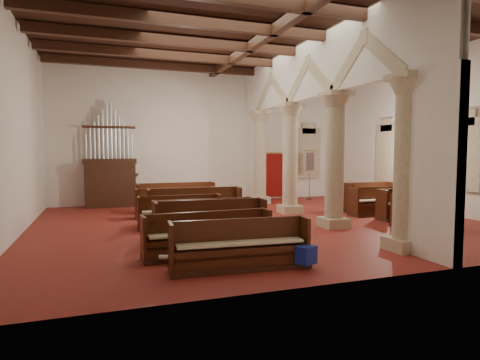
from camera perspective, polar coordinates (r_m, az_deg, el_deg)
name	(u,v)px	position (r m, az deg, el deg)	size (l,w,h in m)	color
floor	(260,223)	(13.10, 2.89, -6.06)	(14.00, 14.00, 0.00)	maroon
ceiling	(261,34)	(13.41, 2.99, 20.07)	(14.00, 14.00, 0.00)	black
wall_back	(212,136)	(18.60, -4.06, 6.23)	(14.00, 0.02, 6.00)	white
wall_front	(387,113)	(7.70, 20.18, 8.94)	(14.00, 0.02, 6.00)	white
wall_left	(13,125)	(12.16, -29.55, 6.81)	(0.02, 12.00, 6.00)	white
wall_right	(433,133)	(16.84, 25.73, 6.05)	(0.02, 12.00, 6.00)	white
ceiling_beams	(261,40)	(13.36, 2.99, 19.33)	(13.80, 11.80, 0.30)	#391E12
arcade	(311,114)	(13.73, 10.02, 9.28)	(0.90, 11.90, 6.00)	beige
window_right_a	(466,155)	(15.78, 29.43, 3.17)	(0.03, 1.00, 2.20)	#2C6350
window_right_b	(387,154)	(18.67, 20.19, 3.53)	(0.03, 1.00, 2.20)	#2C6350
window_back	(308,153)	(20.46, 9.64, 3.76)	(1.00, 0.03, 2.20)	#2C6350
pipe_organ	(110,174)	(17.48, -17.99, 0.83)	(2.10, 0.85, 4.40)	#391E12
lectern	(130,192)	(17.56, -15.35, -1.70)	(0.64, 0.66, 1.39)	#362611
dossal_curtain	(281,175)	(19.76, 5.87, 0.78)	(1.80, 0.07, 2.17)	#A11611
processional_banner	(310,183)	(19.37, 9.88, -0.40)	(0.52, 0.67, 2.43)	#391E12
hymnal_box_a	(306,255)	(8.15, 9.39, -10.44)	(0.36, 0.29, 0.36)	navy
hymnal_box_b	(269,225)	(11.32, 4.20, -6.33)	(0.33, 0.27, 0.33)	navy
hymnal_box_c	(234,221)	(11.78, -0.87, -5.82)	(0.37, 0.30, 0.37)	#18169C
tube_heater_a	(238,249)	(9.01, -0.30, -9.74)	(0.11, 0.11, 1.14)	white
tube_heater_b	(181,257)	(8.41, -8.41, -10.80)	(0.09, 0.09, 0.90)	silver
nave_pew_0	(240,253)	(8.01, 0.02, -10.31)	(2.81, 0.84, 0.98)	#391E12
nave_pew_1	(208,241)	(9.02, -4.54, -8.70)	(2.91, 0.74, 0.97)	#391E12
nave_pew_2	(211,228)	(10.43, -4.13, -6.76)	(2.89, 0.85, 1.06)	#391E12
nave_pew_3	(205,224)	(11.09, -5.00, -6.21)	(2.81, 0.67, 1.00)	#391E12
nave_pew_4	(180,217)	(12.30, -8.53, -5.24)	(2.51, 0.71, 0.98)	#391E12
nave_pew_5	(195,211)	(13.19, -6.41, -4.39)	(3.05, 0.84, 1.12)	#391E12
nave_pew_6	(176,207)	(14.39, -9.03, -3.83)	(2.83, 0.74, 1.02)	#391E12
nave_pew_7	(176,202)	(15.48, -9.03, -3.15)	(2.92, 0.78, 1.11)	#391E12
aisle_pew_0	(422,215)	(13.71, 24.49, -4.53)	(1.99, 0.73, 1.01)	#391E12
aisle_pew_1	(407,209)	(14.72, 22.68, -3.85)	(2.10, 0.82, 1.05)	#391E12
aisle_pew_2	(376,206)	(15.35, 18.72, -3.48)	(1.98, 0.72, 1.02)	#391E12
aisle_pew_3	(369,202)	(16.15, 17.86, -2.96)	(1.95, 0.75, 1.12)	#391E12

